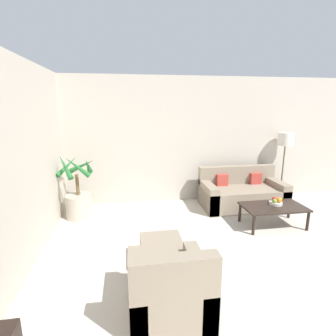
{
  "coord_description": "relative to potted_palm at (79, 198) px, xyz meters",
  "views": [
    {
      "loc": [
        -2.18,
        1.04,
        2.08
      ],
      "look_at": [
        -1.45,
        5.54,
        1.0
      ],
      "focal_mm": 28.0,
      "sensor_mm": 36.0,
      "label": 1
    }
  ],
  "objects": [
    {
      "name": "wall_back",
      "position": [
        3.11,
        0.66,
        0.97
      ],
      "size": [
        8.51,
        0.06,
        2.7
      ],
      "color": "#BCB2A3",
      "rests_on": "ground_plane"
    },
    {
      "name": "potted_palm",
      "position": [
        0.0,
        0.0,
        0.0
      ],
      "size": [
        0.72,
        0.71,
        1.25
      ],
      "color": "#ADA393",
      "rests_on": "ground_plane"
    },
    {
      "name": "sofa_loveseat",
      "position": [
        3.31,
        0.05,
        -0.11
      ],
      "size": [
        1.71,
        0.85,
        0.81
      ],
      "color": "gray",
      "rests_on": "ground_plane"
    },
    {
      "name": "floor_lamp",
      "position": [
        4.42,
        0.37,
        0.91
      ],
      "size": [
        0.34,
        0.34,
        1.51
      ],
      "color": "brown",
      "rests_on": "ground_plane"
    },
    {
      "name": "coffee_table",
      "position": [
        3.45,
        -0.94,
        -0.05
      ],
      "size": [
        1.08,
        0.62,
        0.37
      ],
      "color": "black",
      "rests_on": "ground_plane"
    },
    {
      "name": "fruit_bowl",
      "position": [
        3.53,
        -0.88,
        0.02
      ],
      "size": [
        0.23,
        0.23,
        0.05
      ],
      "color": "beige",
      "rests_on": "coffee_table"
    },
    {
      "name": "apple_red",
      "position": [
        3.53,
        -0.81,
        0.08
      ],
      "size": [
        0.07,
        0.07,
        0.07
      ],
      "color": "red",
      "rests_on": "fruit_bowl"
    },
    {
      "name": "apple_green",
      "position": [
        3.47,
        -0.91,
        0.08
      ],
      "size": [
        0.07,
        0.07,
        0.07
      ],
      "color": "olive",
      "rests_on": "fruit_bowl"
    },
    {
      "name": "orange_fruit",
      "position": [
        3.57,
        -0.91,
        0.08
      ],
      "size": [
        0.09,
        0.09,
        0.09
      ],
      "color": "orange",
      "rests_on": "fruit_bowl"
    },
    {
      "name": "armchair",
      "position": [
        1.31,
        -2.62,
        -0.11
      ],
      "size": [
        0.81,
        0.85,
        0.82
      ],
      "color": "gray",
      "rests_on": "ground_plane"
    },
    {
      "name": "ottoman",
      "position": [
        1.34,
        -1.77,
        -0.2
      ],
      "size": [
        0.55,
        0.54,
        0.35
      ],
      "color": "gray",
      "rests_on": "ground_plane"
    }
  ]
}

